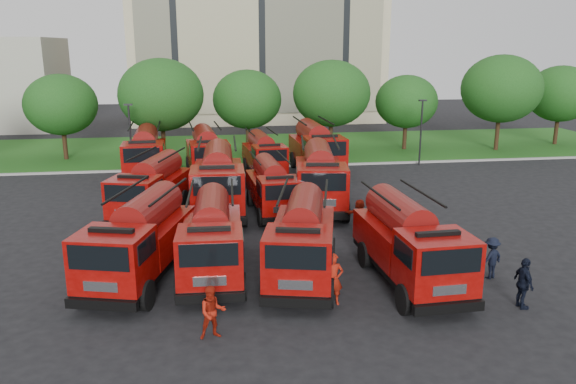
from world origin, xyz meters
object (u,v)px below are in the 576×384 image
Objects in this scene: fire_truck_1 at (212,238)px; firefighter_1 at (213,337)px; fire_truck_6 at (272,187)px; fire_truck_10 at (264,155)px; fire_truck_11 at (316,148)px; fire_truck_4 at (152,188)px; firefighter_4 at (226,249)px; fire_truck_3 at (409,243)px; fire_truck_8 at (146,154)px; firefighter_5 at (359,232)px; firefighter_2 at (521,308)px; firefighter_3 at (489,278)px; fire_truck_0 at (140,240)px; fire_truck_5 at (218,180)px; fire_truck_7 at (320,177)px; fire_truck_2 at (302,240)px; firefighter_0 at (333,304)px; fire_truck_9 at (207,153)px.

fire_truck_1 is 5.41m from firefighter_1.
fire_truck_6 is 9.61m from fire_truck_10.
fire_truck_11 is at bearing 62.27° from fire_truck_6.
fire_truck_4 is 1.11× the size of fire_truck_10.
fire_truck_3 is at bearing -172.51° from firefighter_4.
fire_truck_8 is 4.53× the size of firefighter_5.
firefighter_2 is 1.10× the size of firefighter_3.
fire_truck_0 is at bearing -177.73° from fire_truck_1.
fire_truck_5 reaches higher than fire_truck_3.
fire_truck_0 is 10.62m from fire_truck_3.
fire_truck_7 reaches higher than fire_truck_8.
fire_truck_0 is at bearing 167.74° from fire_truck_3.
fire_truck_10 reaches higher than firefighter_1.
fire_truck_3 is 4.11× the size of firefighter_1.
fire_truck_6 is (6.29, 8.44, -0.20)m from fire_truck_0.
firefighter_5 is at bearing -81.14° from fire_truck_10.
fire_truck_1 is at bearing 66.42° from firefighter_2.
fire_truck_10 is at bearing 79.81° from fire_truck_1.
fire_truck_5 is (3.62, 0.34, 0.21)m from fire_truck_4.
fire_truck_2 is 8.42m from firefighter_2.
firefighter_1 is at bearing 92.25° from firefighter_2.
firefighter_0 is (8.66, -21.40, -1.77)m from fire_truck_8.
fire_truck_2 is 5.06m from firefighter_4.
fire_truck_6 reaches higher than firefighter_3.
fire_truck_8 is at bearing 33.32° from firefighter_2.
fire_truck_2 reaches higher than fire_truck_1.
fire_truck_3 is at bearing 27.00° from firefighter_0.
fire_truck_9 reaches higher than firefighter_1.
fire_truck_4 is at bearing -85.03° from fire_truck_8.
fire_truck_8 is (-10.65, 8.89, -0.02)m from fire_truck_7.
firefighter_1 is at bearing -154.24° from firefighter_0.
fire_truck_10 reaches higher than firefighter_0.
fire_truck_5 is 11.74m from fire_truck_11.
fire_truck_8 is at bearing 114.91° from firefighter_0.
firefighter_4 is (0.62, 2.99, -1.59)m from fire_truck_1.
fire_truck_6 is 5.81m from firefighter_5.
firefighter_0 is (-3.35, -1.50, -1.65)m from fire_truck_3.
fire_truck_2 is 0.92× the size of fire_truck_11.
fire_truck_1 is at bearing -115.92° from fire_truck_7.
fire_truck_8 is 0.97× the size of fire_truck_11.
fire_truck_3 is 4.62× the size of firefighter_4.
firefighter_2 is 12.78m from firefighter_4.
firefighter_1 is (-0.07, -5.17, -1.59)m from fire_truck_1.
fire_truck_0 is 6.09m from firefighter_1.
firefighter_0 is at bearing -9.65° from fire_truck_0.
firefighter_5 is at bearing 71.14° from firefighter_0.
fire_truck_6 reaches higher than firefighter_0.
fire_truck_7 is at bearing 88.12° from fire_truck_2.
fire_truck_9 reaches higher than fire_truck_0.
fire_truck_6 is 10.33m from fire_truck_9.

